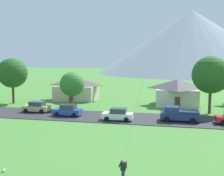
# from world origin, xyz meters

# --- Properties ---
(road_strip) EXTENTS (160.00, 7.68, 0.08)m
(road_strip) POSITION_xyz_m (0.00, 30.45, 0.04)
(road_strip) COLOR #2D2D33
(road_strip) RESTS_ON ground
(mountain_far_west_ridge) EXTENTS (99.86, 99.86, 33.67)m
(mountain_far_west_ridge) POSITION_xyz_m (16.03, 148.25, 16.83)
(mountain_far_west_ridge) COLOR gray
(mountain_far_west_ridge) RESTS_ON ground
(house_left_center) EXTENTS (8.74, 6.75, 4.57)m
(house_left_center) POSITION_xyz_m (-12.78, 45.50, 2.36)
(house_left_center) COLOR beige
(house_left_center) RESTS_ON ground
(house_right_center) EXTENTS (7.91, 7.38, 4.74)m
(house_right_center) POSITION_xyz_m (7.39, 43.20, 2.46)
(house_right_center) COLOR beige
(house_right_center) RESTS_ON ground
(tree_near_left) EXTENTS (5.58, 5.58, 8.58)m
(tree_near_left) POSITION_xyz_m (-22.95, 38.52, 5.77)
(tree_near_left) COLOR #4C3823
(tree_near_left) RESTS_ON ground
(tree_left_of_center) EXTENTS (4.16, 4.16, 6.24)m
(tree_left_of_center) POSITION_xyz_m (-10.27, 36.14, 4.14)
(tree_left_of_center) COLOR brown
(tree_left_of_center) RESTS_ON ground
(tree_center) EXTENTS (5.79, 5.79, 8.94)m
(tree_center) POSITION_xyz_m (12.24, 36.50, 6.03)
(tree_center) COLOR #4C3823
(tree_center) RESTS_ON ground
(parked_car_white_west_end) EXTENTS (4.24, 2.15, 1.68)m
(parked_car_white_west_end) POSITION_xyz_m (-0.81, 28.61, 0.87)
(parked_car_white_west_end) COLOR white
(parked_car_white_west_end) RESTS_ON road_strip
(parked_car_tan_mid_east) EXTENTS (4.22, 2.12, 1.68)m
(parked_car_tan_mid_east) POSITION_xyz_m (-14.59, 31.58, 0.87)
(parked_car_tan_mid_east) COLOR tan
(parked_car_tan_mid_east) RESTS_ON road_strip
(parked_car_blue_east_end) EXTENTS (4.24, 2.17, 1.68)m
(parked_car_blue_east_end) POSITION_xyz_m (-8.68, 29.94, 0.87)
(parked_car_blue_east_end) COLOR #2847A8
(parked_car_blue_east_end) RESTS_ON road_strip
(pickup_truck_navy_east_side) EXTENTS (5.25, 2.43, 1.99)m
(pickup_truck_navy_east_side) POSITION_xyz_m (7.44, 29.84, 1.06)
(pickup_truck_navy_east_side) COLOR navy
(pickup_truck_navy_east_side) RESTS_ON road_strip
(soccer_ball) EXTENTS (0.24, 0.24, 0.24)m
(soccer_ball) POSITION_xyz_m (-6.12, 9.86, 0.12)
(soccer_ball) COLOR white
(soccer_ball) RESTS_ON ground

